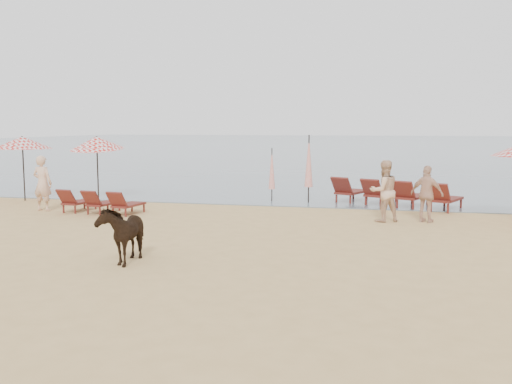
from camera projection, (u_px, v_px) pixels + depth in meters
The scene contains 12 objects.
ground at pixel (192, 285), 10.17m from camera, with size 120.00×120.00×0.00m, color tan.
sea at pixel (368, 144), 87.51m from camera, with size 160.00×140.00×0.06m, color #51606B.
lounger_cluster_left at pixel (100, 202), 18.36m from camera, with size 2.62×1.75×0.54m.
lounger_cluster_right at pixel (394, 193), 19.89m from camera, with size 4.57×3.33×0.67m.
umbrella_open_left_a at pixel (22, 143), 21.28m from camera, with size 2.14×2.14×2.43m.
umbrella_open_left_b at pixel (97, 143), 21.17m from camera, with size 1.97×2.01×2.52m.
umbrella_closed_left at pixel (309, 161), 20.60m from camera, with size 0.30×0.30×2.49m.
umbrella_closed_right at pixel (272, 169), 21.00m from camera, with size 0.24×0.24×2.00m.
cow at pixel (123, 233), 11.83m from camera, with size 0.66×1.44×1.22m, color black.
beachgoer_left at pixel (42, 183), 18.89m from camera, with size 0.67×0.44×1.84m, color #DDAB8A.
beachgoer_right_a at pixel (384, 191), 16.75m from camera, with size 0.88×0.69×1.82m, color #D5A885.
beachgoer_right_b at pixel (427, 194), 16.63m from camera, with size 0.98×0.41×1.67m, color tan.
Camera 1 is at (3.39, -9.38, 2.83)m, focal length 40.00 mm.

